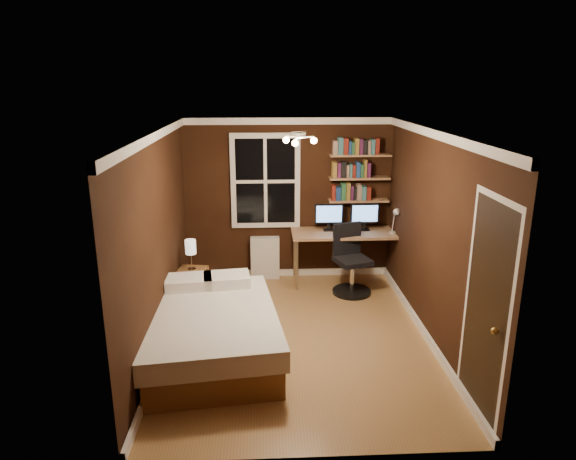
{
  "coord_description": "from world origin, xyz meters",
  "views": [
    {
      "loc": [
        -0.39,
        -5.67,
        3.04
      ],
      "look_at": [
        -0.08,
        0.45,
        1.24
      ],
      "focal_mm": 32.0,
      "sensor_mm": 36.0,
      "label": 1
    }
  ],
  "objects_px": {
    "office_chair": "(351,267)",
    "bed": "(211,332)",
    "nightstand": "(193,286)",
    "radiator": "(265,258)",
    "bedside_lamp": "(191,255)",
    "monitor_right": "(365,217)",
    "monitor_left": "(329,217)",
    "desk": "(348,236)",
    "desk_lamp": "(395,220)"
  },
  "relations": [
    {
      "from": "bedside_lamp",
      "to": "office_chair",
      "type": "relative_size",
      "value": 0.42
    },
    {
      "from": "desk",
      "to": "monitor_left",
      "type": "relative_size",
      "value": 3.93
    },
    {
      "from": "desk",
      "to": "nightstand",
      "type": "bearing_deg",
      "value": -164.31
    },
    {
      "from": "bedside_lamp",
      "to": "desk",
      "type": "height_order",
      "value": "bedside_lamp"
    },
    {
      "from": "desk",
      "to": "monitor_right",
      "type": "height_order",
      "value": "monitor_right"
    },
    {
      "from": "radiator",
      "to": "office_chair",
      "type": "bearing_deg",
      "value": -26.49
    },
    {
      "from": "bedside_lamp",
      "to": "monitor_left",
      "type": "xyz_separation_m",
      "value": [
        2.01,
        0.73,
        0.32
      ]
    },
    {
      "from": "office_chair",
      "to": "bed",
      "type": "bearing_deg",
      "value": -155.44
    },
    {
      "from": "desk",
      "to": "office_chair",
      "type": "bearing_deg",
      "value": -91.15
    },
    {
      "from": "bed",
      "to": "radiator",
      "type": "distance_m",
      "value": 2.44
    },
    {
      "from": "nightstand",
      "to": "office_chair",
      "type": "height_order",
      "value": "office_chair"
    },
    {
      "from": "monitor_right",
      "to": "radiator",
      "type": "bearing_deg",
      "value": 174.9
    },
    {
      "from": "nightstand",
      "to": "radiator",
      "type": "distance_m",
      "value": 1.35
    },
    {
      "from": "bed",
      "to": "monitor_left",
      "type": "height_order",
      "value": "monitor_left"
    },
    {
      "from": "monitor_left",
      "to": "nightstand",
      "type": "bearing_deg",
      "value": -160.03
    },
    {
      "from": "bed",
      "to": "monitor_right",
      "type": "height_order",
      "value": "monitor_right"
    },
    {
      "from": "radiator",
      "to": "office_chair",
      "type": "xyz_separation_m",
      "value": [
        1.26,
        -0.63,
        0.06
      ]
    },
    {
      "from": "bedside_lamp",
      "to": "office_chair",
      "type": "bearing_deg",
      "value": 5.99
    },
    {
      "from": "bed",
      "to": "desk",
      "type": "height_order",
      "value": "desk"
    },
    {
      "from": "monitor_right",
      "to": "office_chair",
      "type": "distance_m",
      "value": 0.84
    },
    {
      "from": "nightstand",
      "to": "monitor_right",
      "type": "xyz_separation_m",
      "value": [
        2.56,
        0.73,
        0.78
      ]
    },
    {
      "from": "desk",
      "to": "desk_lamp",
      "type": "xyz_separation_m",
      "value": [
        0.67,
        -0.17,
        0.28
      ]
    },
    {
      "from": "nightstand",
      "to": "monitor_right",
      "type": "distance_m",
      "value": 2.77
    },
    {
      "from": "bed",
      "to": "office_chair",
      "type": "bearing_deg",
      "value": 35.32
    },
    {
      "from": "bedside_lamp",
      "to": "desk_lamp",
      "type": "relative_size",
      "value": 0.99
    },
    {
      "from": "bed",
      "to": "desk_lamp",
      "type": "distance_m",
      "value": 3.32
    },
    {
      "from": "office_chair",
      "to": "desk_lamp",
      "type": "bearing_deg",
      "value": 0.95
    },
    {
      "from": "radiator",
      "to": "desk_lamp",
      "type": "xyz_separation_m",
      "value": [
        1.94,
        -0.39,
        0.7
      ]
    },
    {
      "from": "bedside_lamp",
      "to": "radiator",
      "type": "relative_size",
      "value": 0.64
    },
    {
      "from": "desk",
      "to": "monitor_left",
      "type": "bearing_deg",
      "value": 163.31
    },
    {
      "from": "desk_lamp",
      "to": "office_chair",
      "type": "bearing_deg",
      "value": -161.09
    },
    {
      "from": "nightstand",
      "to": "bedside_lamp",
      "type": "xyz_separation_m",
      "value": [
        0.0,
        0.0,
        0.46
      ]
    },
    {
      "from": "monitor_right",
      "to": "office_chair",
      "type": "xyz_separation_m",
      "value": [
        -0.27,
        -0.49,
        -0.63
      ]
    },
    {
      "from": "desk_lamp",
      "to": "monitor_left",
      "type": "bearing_deg",
      "value": 164.87
    },
    {
      "from": "bedside_lamp",
      "to": "desk_lamp",
      "type": "xyz_separation_m",
      "value": [
        2.97,
        0.47,
        0.33
      ]
    },
    {
      "from": "monitor_right",
      "to": "desk_lamp",
      "type": "bearing_deg",
      "value": -32.53
    },
    {
      "from": "bedside_lamp",
      "to": "desk",
      "type": "relative_size",
      "value": 0.25
    },
    {
      "from": "bedside_lamp",
      "to": "bed",
      "type": "bearing_deg",
      "value": -75.12
    },
    {
      "from": "bed",
      "to": "monitor_left",
      "type": "bearing_deg",
      "value": 46.84
    },
    {
      "from": "monitor_left",
      "to": "office_chair",
      "type": "distance_m",
      "value": 0.84
    },
    {
      "from": "nightstand",
      "to": "radiator",
      "type": "height_order",
      "value": "radiator"
    },
    {
      "from": "desk_lamp",
      "to": "radiator",
      "type": "bearing_deg",
      "value": 168.48
    },
    {
      "from": "desk",
      "to": "radiator",
      "type": "bearing_deg",
      "value": 170.05
    },
    {
      "from": "desk_lamp",
      "to": "office_chair",
      "type": "relative_size",
      "value": 0.43
    },
    {
      "from": "bed",
      "to": "desk_lamp",
      "type": "xyz_separation_m",
      "value": [
        2.57,
        1.97,
        0.74
      ]
    },
    {
      "from": "monitor_left",
      "to": "bed",
      "type": "bearing_deg",
      "value": -125.95
    },
    {
      "from": "monitor_left",
      "to": "monitor_right",
      "type": "height_order",
      "value": "same"
    },
    {
      "from": "bedside_lamp",
      "to": "monitor_left",
      "type": "distance_m",
      "value": 2.16
    },
    {
      "from": "bedside_lamp",
      "to": "monitor_right",
      "type": "bearing_deg",
      "value": 15.93
    },
    {
      "from": "nightstand",
      "to": "office_chair",
      "type": "distance_m",
      "value": 2.31
    }
  ]
}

